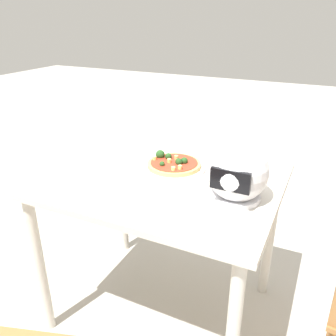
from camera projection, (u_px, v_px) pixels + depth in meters
The scene contains 5 objects.
ground_plane at pixel (163, 307), 1.87m from camera, with size 14.00×14.00×0.00m, color #B2ADA3.
dining_table at pixel (162, 196), 1.59m from camera, with size 1.03×0.83×0.78m.
pizza_plate at pixel (174, 168), 1.61m from camera, with size 0.29×0.29×0.01m, color white.
pizza at pixel (173, 163), 1.61m from camera, with size 0.25×0.25×0.06m.
motorcycle_helmet at pixel (238, 173), 1.31m from camera, with size 0.23×0.23×0.23m.
Camera 1 is at (-0.63, 1.25, 1.44)m, focal length 37.31 mm.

